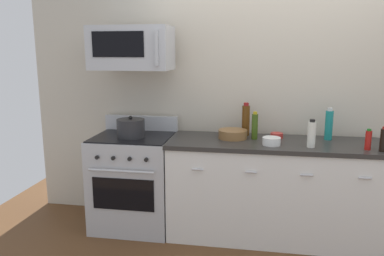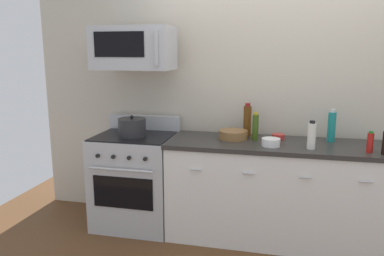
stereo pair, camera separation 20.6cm
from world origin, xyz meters
name	(u,v)px [view 2 (the right image)]	position (x,y,z in m)	size (l,w,h in m)	color
ground_plane	(273,238)	(0.00, 0.00, 0.00)	(6.08, 6.08, 0.00)	brown
back_wall	(280,90)	(0.00, 0.41, 1.35)	(5.07, 0.10, 2.70)	beige
counter_unit	(276,192)	(0.00, 0.00, 0.46)	(1.98, 0.66, 0.92)	white
range_oven	(136,179)	(-1.36, 0.00, 0.47)	(0.76, 0.69, 1.07)	#B7BABF
microwave	(134,48)	(-1.36, 0.05, 1.75)	(0.74, 0.44, 0.40)	#B7BABF
bottle_wine_amber	(247,120)	(-0.29, 0.22, 1.07)	(0.07, 0.07, 0.32)	#59330F
bottle_sparkling_teal	(332,126)	(0.46, 0.16, 1.06)	(0.07, 0.07, 0.30)	#197F7A
bottle_olive_oil	(255,127)	(-0.21, 0.07, 1.04)	(0.06, 0.06, 0.26)	#385114
bottle_vinegar_white	(312,136)	(0.27, -0.16, 1.03)	(0.07, 0.07, 0.24)	silver
bottle_hot_sauce_red	(370,142)	(0.72, -0.17, 1.00)	(0.05, 0.05, 0.18)	#B21914
bowl_red_small	(279,136)	(0.00, 0.15, 0.95)	(0.12, 0.12, 0.05)	#B72D28
bowl_white_ceramic	(271,142)	(-0.06, -0.13, 0.96)	(0.16, 0.16, 0.07)	white
bowl_wooden_salad	(233,134)	(-0.41, 0.07, 0.96)	(0.27, 0.27, 0.08)	brown
stockpot	(132,127)	(-1.36, -0.05, 1.01)	(0.26, 0.26, 0.21)	#262628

